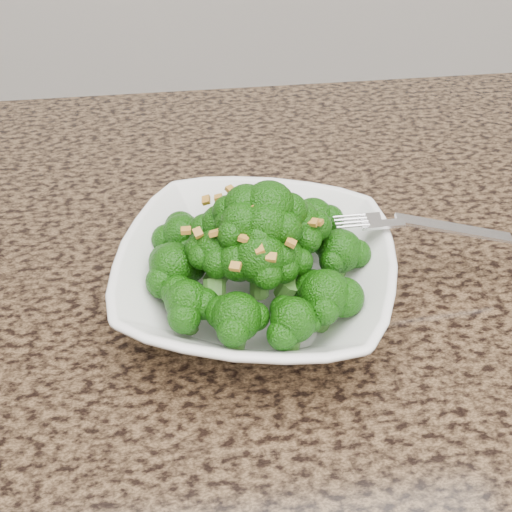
{
  "coord_description": "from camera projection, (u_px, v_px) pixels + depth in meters",
  "views": [
    {
      "loc": [
        -0.11,
        0.02,
        1.28
      ],
      "look_at": [
        -0.06,
        0.41,
        0.95
      ],
      "focal_mm": 45.0,
      "sensor_mm": 36.0,
      "label": 1
    }
  ],
  "objects": [
    {
      "name": "bowl",
      "position": [
        256.0,
        277.0,
        0.52
      ],
      "size": [
        0.27,
        0.27,
        0.05
      ],
      "primitive_type": "imported",
      "rotation": [
        0.0,
        0.0,
        -0.27
      ],
      "color": "white",
      "rests_on": "granite_counter"
    },
    {
      "name": "broccoli_pile",
      "position": [
        256.0,
        216.0,
        0.48
      ],
      "size": [
        0.19,
        0.19,
        0.07
      ],
      "primitive_type": null,
      "color": "#155209",
      "rests_on": "bowl"
    },
    {
      "name": "garlic_topping",
      "position": [
        256.0,
        173.0,
        0.46
      ],
      "size": [
        0.12,
        0.12,
        0.01
      ],
      "primitive_type": null,
      "color": "#C4892F",
      "rests_on": "broccoli_pile"
    },
    {
      "name": "fork",
      "position": [
        396.0,
        223.0,
        0.53
      ],
      "size": [
        0.17,
        0.05,
        0.01
      ],
      "primitive_type": null,
      "rotation": [
        0.0,
        0.0,
        -0.12
      ],
      "color": "silver",
      "rests_on": "bowl"
    },
    {
      "name": "granite_counter",
      "position": [
        357.0,
        411.0,
        0.47
      ],
      "size": [
        1.64,
        1.04,
        0.03
      ],
      "primitive_type": "cube",
      "color": "brown",
      "rests_on": "cabinet"
    }
  ]
}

